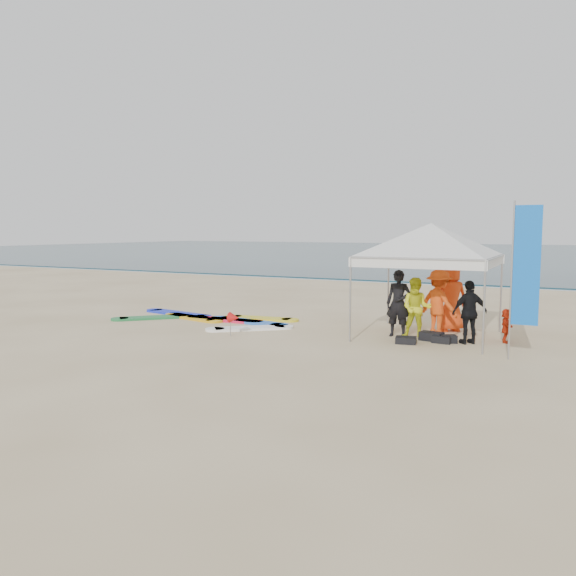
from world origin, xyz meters
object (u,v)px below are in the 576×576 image
(canopy_tent, at_px, (431,223))
(person_orange_a, at_px, (439,303))
(person_orange_b, at_px, (451,297))
(feather_flag, at_px, (525,267))
(marker_pennant, at_px, (234,318))
(person_seated, at_px, (506,326))
(person_black_b, at_px, (470,312))
(person_yellow, at_px, (416,308))
(surfboard_spread, at_px, (214,319))
(person_black_a, at_px, (398,303))

(canopy_tent, bearing_deg, person_orange_a, 26.37)
(person_orange_a, bearing_deg, person_orange_b, -67.54)
(person_orange_a, height_order, feather_flag, feather_flag)
(person_orange_b, xyz_separation_m, feather_flag, (2.07, -2.91, 1.06))
(person_orange_b, distance_m, marker_pennant, 5.99)
(person_orange_b, height_order, person_seated, person_orange_b)
(person_orange_a, relative_size, person_black_b, 1.13)
(person_orange_a, bearing_deg, marker_pennant, 56.57)
(marker_pennant, bearing_deg, person_black_b, 17.79)
(person_seated, height_order, marker_pennant, person_seated)
(person_yellow, height_order, surfboard_spread, person_yellow)
(person_seated, relative_size, feather_flag, 0.25)
(person_yellow, height_order, person_black_b, person_yellow)
(person_black_a, bearing_deg, person_orange_b, 52.22)
(person_seated, bearing_deg, person_black_b, 116.63)
(person_black_b, bearing_deg, person_orange_b, -103.56)
(person_black_a, bearing_deg, feather_flag, -26.16)
(person_orange_a, height_order, person_orange_b, person_orange_b)
(person_black_b, bearing_deg, person_yellow, -43.76)
(canopy_tent, relative_size, feather_flag, 1.32)
(person_orange_a, relative_size, surfboard_spread, 0.31)
(person_black_a, bearing_deg, marker_pennant, -153.83)
(person_orange_b, height_order, surfboard_spread, person_orange_b)
(feather_flag, bearing_deg, person_seated, 104.76)
(person_black_b, height_order, marker_pennant, person_black_b)
(marker_pennant, bearing_deg, person_black_a, 26.95)
(marker_pennant, xyz_separation_m, surfboard_spread, (-1.98, 1.92, -0.46))
(person_orange_a, height_order, person_black_b, person_orange_a)
(person_seated, xyz_separation_m, canopy_tent, (-1.91, -0.10, 2.54))
(person_orange_a, relative_size, marker_pennant, 2.78)
(person_yellow, relative_size, person_black_b, 1.00)
(person_yellow, distance_m, person_black_b, 1.34)
(person_yellow, bearing_deg, canopy_tent, 52.53)
(person_black_b, bearing_deg, person_orange_a, -74.16)
(person_orange_a, xyz_separation_m, marker_pennant, (-4.80, -2.43, -0.39))
(person_black_b, relative_size, canopy_tent, 0.35)
(person_black_b, height_order, feather_flag, feather_flag)
(feather_flag, xyz_separation_m, surfboard_spread, (-8.97, 1.46, -1.98))
(person_yellow, xyz_separation_m, person_orange_b, (0.58, 1.46, 0.16))
(person_orange_a, relative_size, person_orange_b, 0.93)
(person_black_a, bearing_deg, canopy_tent, 25.62)
(person_black_b, distance_m, feather_flag, 2.25)
(surfboard_spread, bearing_deg, marker_pennant, -44.23)
(canopy_tent, height_order, marker_pennant, canopy_tent)
(person_black_a, bearing_deg, surfboard_spread, 179.57)
(person_yellow, relative_size, surfboard_spread, 0.28)
(person_black_a, relative_size, person_seated, 2.07)
(person_black_b, xyz_separation_m, canopy_tent, (-1.11, 0.49, 2.18))
(person_orange_a, xyz_separation_m, person_orange_b, (0.12, 0.95, 0.07))
(person_black_b, height_order, surfboard_spread, person_black_b)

